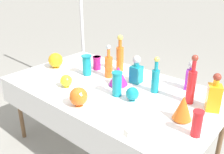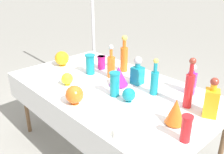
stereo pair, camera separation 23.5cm
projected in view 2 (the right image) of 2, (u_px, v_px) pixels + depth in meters
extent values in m
plane|color=gray|center=(112.00, 150.00, 2.70)|extent=(40.00, 40.00, 0.00)
cube|color=white|center=(112.00, 88.00, 2.40)|extent=(2.06, 1.18, 0.03)
cube|color=white|center=(60.00, 122.00, 2.08)|extent=(2.06, 0.01, 0.27)
cylinder|color=brown|center=(26.00, 105.00, 2.87)|extent=(0.04, 0.04, 0.73)
cylinder|color=brown|center=(92.00, 81.00, 3.48)|extent=(0.04, 0.04, 0.73)
cylinder|color=brown|center=(223.00, 143.00, 2.23)|extent=(0.04, 0.04, 0.73)
cylinder|color=orange|center=(111.00, 67.00, 2.57)|extent=(0.08, 0.08, 0.22)
cylinder|color=orange|center=(111.00, 53.00, 2.51)|extent=(0.03, 0.03, 0.09)
sphere|color=#B2B2B7|center=(111.00, 47.00, 2.49)|extent=(0.05, 0.05, 0.05)
cylinder|color=orange|center=(124.00, 59.00, 2.72)|extent=(0.08, 0.08, 0.27)
cylinder|color=orange|center=(124.00, 44.00, 2.65)|extent=(0.04, 0.04, 0.09)
sphere|color=gold|center=(125.00, 38.00, 2.62)|extent=(0.06, 0.06, 0.06)
cylinder|color=red|center=(189.00, 91.00, 1.99)|extent=(0.07, 0.07, 0.28)
cylinder|color=red|center=(192.00, 69.00, 1.91)|extent=(0.03, 0.03, 0.10)
sphere|color=maroon|center=(193.00, 61.00, 1.89)|extent=(0.05, 0.05, 0.05)
cylinder|color=teal|center=(154.00, 83.00, 2.21)|extent=(0.07, 0.07, 0.21)
cylinder|color=teal|center=(155.00, 67.00, 2.15)|extent=(0.03, 0.03, 0.09)
sphere|color=gold|center=(156.00, 61.00, 2.13)|extent=(0.05, 0.05, 0.05)
cube|color=purple|center=(191.00, 83.00, 2.24)|extent=(0.10, 0.10, 0.19)
cylinder|color=purple|center=(193.00, 72.00, 2.19)|extent=(0.03, 0.03, 0.04)
sphere|color=#B2B2B7|center=(193.00, 68.00, 2.18)|extent=(0.06, 0.06, 0.06)
cube|color=teal|center=(137.00, 75.00, 2.43)|extent=(0.10, 0.10, 0.17)
cylinder|color=teal|center=(138.00, 65.00, 2.39)|extent=(0.05, 0.05, 0.05)
sphere|color=#B2B2B7|center=(138.00, 60.00, 2.37)|extent=(0.08, 0.08, 0.08)
cube|color=orange|center=(211.00, 103.00, 1.88)|extent=(0.14, 0.14, 0.22)
cylinder|color=orange|center=(214.00, 87.00, 1.82)|extent=(0.04, 0.04, 0.05)
sphere|color=maroon|center=(215.00, 82.00, 1.81)|extent=(0.06, 0.06, 0.06)
cylinder|color=teal|center=(115.00, 84.00, 2.18)|extent=(0.08, 0.08, 0.22)
cylinder|color=teal|center=(115.00, 73.00, 2.14)|extent=(0.10, 0.10, 0.01)
cylinder|color=teal|center=(90.00, 64.00, 2.65)|extent=(0.09, 0.09, 0.22)
cylinder|color=teal|center=(90.00, 55.00, 2.61)|extent=(0.11, 0.11, 0.01)
cylinder|color=#C61972|center=(101.00, 62.00, 2.80)|extent=(0.09, 0.09, 0.15)
cylinder|color=#C61972|center=(101.00, 57.00, 2.78)|extent=(0.10, 0.10, 0.01)
cylinder|color=red|center=(186.00, 129.00, 1.60)|extent=(0.07, 0.07, 0.19)
cylinder|color=red|center=(188.00, 117.00, 1.56)|extent=(0.08, 0.08, 0.01)
cylinder|color=purple|center=(118.00, 85.00, 2.42)|extent=(0.09, 0.09, 0.01)
cone|color=purple|center=(119.00, 76.00, 2.38)|extent=(0.19, 0.19, 0.18)
cylinder|color=orange|center=(174.00, 123.00, 1.81)|extent=(0.08, 0.08, 0.01)
cone|color=orange|center=(176.00, 111.00, 1.77)|extent=(0.15, 0.15, 0.19)
cylinder|color=orange|center=(62.00, 65.00, 2.92)|extent=(0.07, 0.07, 0.01)
sphere|color=orange|center=(62.00, 58.00, 2.89)|extent=(0.16, 0.16, 0.16)
cylinder|color=orange|center=(75.00, 103.00, 2.09)|extent=(0.07, 0.07, 0.01)
sphere|color=orange|center=(74.00, 95.00, 2.06)|extent=(0.15, 0.15, 0.15)
cylinder|color=yellow|center=(68.00, 85.00, 2.43)|extent=(0.05, 0.05, 0.01)
sphere|color=yellow|center=(67.00, 79.00, 2.40)|extent=(0.11, 0.11, 0.11)
cylinder|color=teal|center=(129.00, 101.00, 2.12)|extent=(0.05, 0.05, 0.01)
sphere|color=teal|center=(129.00, 95.00, 2.10)|extent=(0.11, 0.11, 0.11)
cube|color=white|center=(113.00, 134.00, 1.66)|extent=(0.06, 0.03, 0.04)
cylinder|color=silver|center=(92.00, 3.00, 3.49)|extent=(0.04, 0.04, 2.73)
cylinder|color=#333338|center=(95.00, 89.00, 4.02)|extent=(0.18, 0.18, 0.04)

